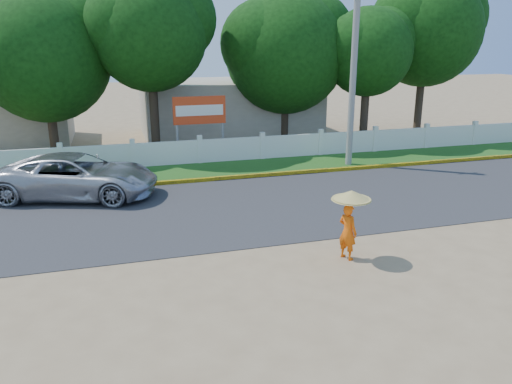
# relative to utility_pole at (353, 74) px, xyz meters

# --- Properties ---
(ground) EXTENTS (120.00, 120.00, 0.00)m
(ground) POSITION_rel_utility_pole_xyz_m (-6.47, -9.02, -4.05)
(ground) COLOR #9E8460
(ground) RESTS_ON ground
(road) EXTENTS (60.00, 7.00, 0.02)m
(road) POSITION_rel_utility_pole_xyz_m (-6.47, -4.52, -4.04)
(road) COLOR #38383A
(road) RESTS_ON ground
(grass_verge) EXTENTS (60.00, 3.50, 0.03)m
(grass_verge) POSITION_rel_utility_pole_xyz_m (-6.47, 0.73, -4.04)
(grass_verge) COLOR #2D601E
(grass_verge) RESTS_ON ground
(curb) EXTENTS (40.00, 0.18, 0.16)m
(curb) POSITION_rel_utility_pole_xyz_m (-6.47, -0.97, -3.97)
(curb) COLOR yellow
(curb) RESTS_ON ground
(fence) EXTENTS (40.00, 0.10, 1.10)m
(fence) POSITION_rel_utility_pole_xyz_m (-6.47, 2.18, -3.50)
(fence) COLOR silver
(fence) RESTS_ON ground
(building_near) EXTENTS (10.00, 6.00, 3.20)m
(building_near) POSITION_rel_utility_pole_xyz_m (-3.47, 8.98, -2.45)
(building_near) COLOR #B7AD99
(building_near) RESTS_ON ground
(utility_pole) EXTENTS (0.28, 0.28, 8.10)m
(utility_pole) POSITION_rel_utility_pole_xyz_m (0.00, 0.00, 0.00)
(utility_pole) COLOR gray
(utility_pole) RESTS_ON ground
(vehicle) EXTENTS (6.21, 4.24, 1.58)m
(vehicle) POSITION_rel_utility_pole_xyz_m (-11.63, -1.74, -3.26)
(vehicle) COLOR #AEB0B7
(vehicle) RESTS_ON ground
(monk_with_parasol) EXTENTS (1.02, 1.02, 1.85)m
(monk_with_parasol) POSITION_rel_utility_pole_xyz_m (-4.65, -9.30, -2.85)
(monk_with_parasol) COLOR #EC5A0C
(monk_with_parasol) RESTS_ON ground
(billboard) EXTENTS (2.50, 0.13, 2.95)m
(billboard) POSITION_rel_utility_pole_xyz_m (-6.23, 3.28, -1.91)
(billboard) COLOR gray
(billboard) RESTS_ON ground
(tree_row) EXTENTS (35.00, 8.08, 9.04)m
(tree_row) POSITION_rel_utility_pole_xyz_m (-5.77, 5.37, 1.07)
(tree_row) COLOR #473828
(tree_row) RESTS_ON ground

